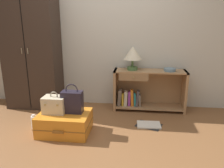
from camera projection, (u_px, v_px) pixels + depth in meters
ground_plane at (90, 146)px, 2.66m from camera, size 9.00×9.00×0.00m
back_wall at (106, 30)px, 3.73m from camera, size 6.40×0.10×2.60m
wardrobe at (32, 49)px, 3.67m from camera, size 0.89×0.47×2.00m
bookshelf at (145, 90)px, 3.70m from camera, size 1.18×0.35×0.68m
table_lamp at (133, 54)px, 3.55m from camera, size 0.30×0.30×0.39m
bowl at (170, 70)px, 3.53m from camera, size 0.19×0.19×0.05m
suitcase_large at (65, 123)px, 2.95m from camera, size 0.68×0.52×0.28m
train_case at (55, 105)px, 2.91m from camera, size 0.29×0.22×0.29m
handbag at (72, 102)px, 2.91m from camera, size 0.27×0.15×0.39m
bottle at (34, 122)px, 3.09m from camera, size 0.07×0.07×0.20m
open_book_on_floor at (149, 125)px, 3.18m from camera, size 0.42×0.36×0.02m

